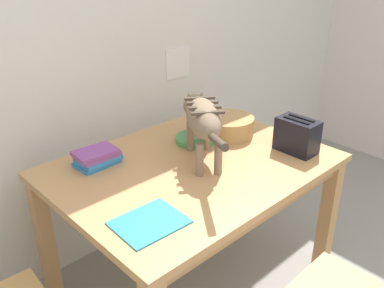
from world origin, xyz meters
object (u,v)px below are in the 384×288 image
at_px(book_stack, 97,157).
at_px(magazine, 149,222).
at_px(dining_table, 192,179).
at_px(saucer_bowl, 195,139).
at_px(wicker_basket, 229,126).
at_px(coffee_mug, 196,128).
at_px(cat, 203,118).
at_px(toaster, 297,135).

bearing_deg(book_stack, magazine, -101.76).
bearing_deg(book_stack, dining_table, -41.69).
relative_size(saucer_bowl, book_stack, 0.99).
distance_m(saucer_bowl, wicker_basket, 0.21).
bearing_deg(coffee_mug, saucer_bowl, 180.00).
relative_size(saucer_bowl, coffee_mug, 1.64).
distance_m(cat, saucer_bowl, 0.28).
relative_size(dining_table, saucer_bowl, 6.16).
distance_m(saucer_bowl, magazine, 0.74).
height_order(dining_table, toaster, toaster).
xyz_separation_m(book_stack, toaster, (0.80, -0.56, 0.05)).
xyz_separation_m(saucer_bowl, book_stack, (-0.51, 0.13, 0.03)).
bearing_deg(toaster, coffee_mug, 123.29).
relative_size(magazine, book_stack, 1.22).
distance_m(magazine, toaster, 0.91).
distance_m(book_stack, toaster, 0.97).
bearing_deg(saucer_bowl, dining_table, -137.30).
height_order(dining_table, cat, cat).
distance_m(dining_table, coffee_mug, 0.29).
bearing_deg(dining_table, cat, 1.72).
height_order(saucer_bowl, wicker_basket, wicker_basket).
bearing_deg(toaster, dining_table, 150.47).
bearing_deg(magazine, dining_table, 30.47).
bearing_deg(coffee_mug, toaster, -56.71).
bearing_deg(saucer_bowl, wicker_basket, -17.34).
distance_m(cat, wicker_basket, 0.36).
bearing_deg(saucer_bowl, magazine, -147.17).
bearing_deg(coffee_mug, dining_table, -137.89).
bearing_deg(wicker_basket, magazine, -157.45).
bearing_deg(coffee_mug, cat, -124.90).
bearing_deg(cat, coffee_mug, 89.11).
bearing_deg(magazine, toaster, 0.67).
relative_size(dining_table, book_stack, 6.10).
xyz_separation_m(book_stack, wicker_basket, (0.71, -0.19, 0.01)).
height_order(magazine, toaster, toaster).
relative_size(saucer_bowl, wicker_basket, 0.78).
xyz_separation_m(dining_table, wicker_basket, (0.38, 0.10, 0.14)).
bearing_deg(cat, wicker_basket, 52.43).
distance_m(wicker_basket, toaster, 0.38).
distance_m(dining_table, wicker_basket, 0.41).
distance_m(dining_table, magazine, 0.51).
height_order(dining_table, book_stack, book_stack).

